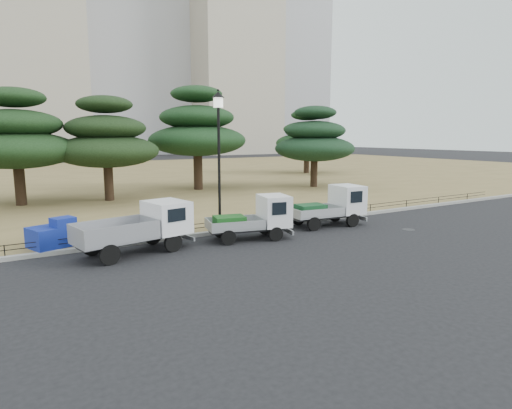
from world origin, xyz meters
TOP-DOWN VIEW (x-y plane):
  - ground at (0.00, 0.00)m, footprint 220.00×220.00m
  - lawn at (0.00, 30.60)m, footprint 120.00×56.00m
  - curb at (0.00, 2.60)m, footprint 120.00×0.25m
  - truck_large at (-5.50, 1.30)m, footprint 4.51×2.49m
  - truck_kei_front at (-0.65, 0.96)m, footprint 3.73×2.15m
  - truck_kei_rear at (4.02, 1.46)m, footprint 3.88×1.99m
  - street_lamp at (-1.40, 2.90)m, footprint 0.55×0.55m
  - pipe_fence at (0.00, 2.75)m, footprint 38.00×0.04m
  - tarp_pile at (-8.28, 3.36)m, footprint 2.02×1.76m
  - manhole at (6.50, -1.20)m, footprint 0.60×0.60m
  - pine_west_near at (-9.01, 15.32)m, footprint 7.11×7.11m
  - pine_center_left at (-3.88, 14.60)m, footprint 6.69×6.69m
  - pine_center_right at (3.51, 17.04)m, footprint 7.61×7.61m
  - pine_east_near at (12.63, 13.83)m, footprint 6.61×6.61m
  - pine_east_far at (20.26, 24.90)m, footprint 7.11×7.11m
  - tower_center_left at (-5.00, 85.00)m, footprint 22.00×20.00m
  - tower_east at (40.00, 82.00)m, footprint 20.00×18.00m
  - tower_far_east at (58.00, 90.00)m, footprint 24.00×20.00m
  - radio_tower at (72.00, 85.00)m, footprint 1.80×1.80m

SIDE VIEW (x-z plane):
  - ground at x=0.00m, z-range 0.00..0.00m
  - manhole at x=6.50m, z-range 0.00..0.01m
  - lawn at x=0.00m, z-range 0.00..0.15m
  - curb at x=0.00m, z-range 0.00..0.16m
  - pipe_fence at x=0.00m, z-range 0.24..0.64m
  - tarp_pile at x=-8.28m, z-range 0.04..1.17m
  - truck_kei_front at x=-0.65m, z-range 0.00..1.85m
  - truck_kei_rear at x=4.02m, z-range 0.00..1.95m
  - truck_large at x=-5.50m, z-range 0.10..1.96m
  - pine_east_near at x=12.63m, z-range 0.67..7.34m
  - pine_center_left at x=-3.88m, z-range 0.68..7.48m
  - pine_west_near at x=-9.01m, z-range 0.70..7.81m
  - pine_east_far at x=20.26m, z-range 0.70..7.84m
  - street_lamp at x=-1.40m, z-range 1.24..7.40m
  - pine_center_right at x=3.51m, z-range 0.79..8.86m
  - tower_east at x=40.00m, z-range 0.00..48.00m
  - tower_center_left at x=-5.00m, z-range 0.00..55.00m
  - radio_tower at x=72.00m, z-range -1.46..61.54m
  - tower_far_east at x=58.00m, z-range 0.00..70.00m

